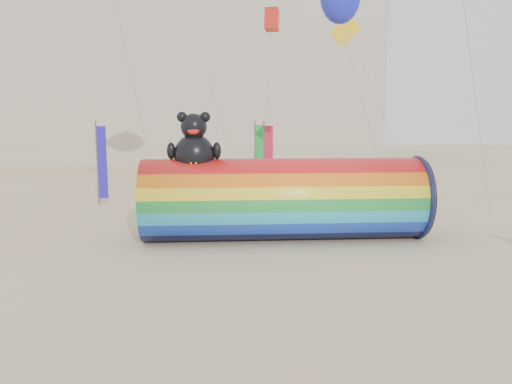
{
  "coord_description": "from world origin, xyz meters",
  "views": [
    {
      "loc": [
        -0.92,
        -18.58,
        5.4
      ],
      "look_at": [
        0.5,
        1.5,
        2.4
      ],
      "focal_mm": 35.0,
      "sensor_mm": 36.0,
      "label": 1
    }
  ],
  "objects": [
    {
      "name": "ground",
      "position": [
        0.0,
        0.0,
        0.0
      ],
      "size": [
        160.0,
        160.0,
        0.0
      ],
      "primitive_type": "plane",
      "color": "#CCB58C",
      "rests_on": "ground"
    },
    {
      "name": "windsock_assembly",
      "position": [
        1.85,
        3.25,
        1.91
      ],
      "size": [
        12.48,
        3.8,
        5.75
      ],
      "color": "red",
      "rests_on": "ground"
    },
    {
      "name": "festival_banners",
      "position": [
        -1.49,
        14.69,
        2.64
      ],
      "size": [
        11.1,
        4.65,
        5.2
      ],
      "color": "#59595E",
      "rests_on": "ground"
    },
    {
      "name": "hotel_building",
      "position": [
        -12.0,
        45.95,
        10.31
      ],
      "size": [
        60.4,
        15.4,
        20.6
      ],
      "color": "#B7AD99",
      "rests_on": "ground"
    }
  ]
}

